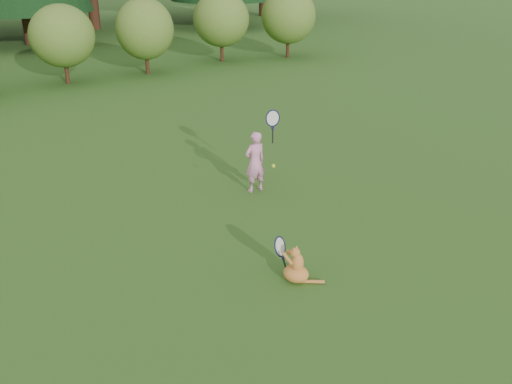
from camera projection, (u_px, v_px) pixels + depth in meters
ground at (276, 254)px, 8.64m from camera, size 100.00×100.00×0.00m
shrub_row at (23, 47)px, 17.77m from camera, size 28.00×3.00×2.80m
child at (256, 160)px, 10.65m from camera, size 0.65×0.36×1.76m
cat at (296, 263)px, 7.87m from camera, size 0.53×0.79×0.71m
tennis_ball at (273, 166)px, 9.02m from camera, size 0.06×0.06×0.06m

